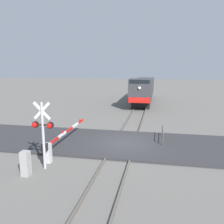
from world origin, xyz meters
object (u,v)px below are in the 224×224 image
object	(u,v)px
crossing_signal	(43,129)
utility_cabinet	(26,163)
crossing_gate	(56,143)
guard_railing	(163,133)
locomotive	(143,89)

from	to	relation	value
crossing_signal	utility_cabinet	world-z (taller)	crossing_signal
crossing_gate	utility_cabinet	xyz separation A→B (m)	(-0.35, -2.82, -0.15)
crossing_signal	guard_railing	bearing A→B (deg)	43.28
crossing_gate	utility_cabinet	world-z (taller)	utility_cabinet
crossing_signal	locomotive	bearing A→B (deg)	81.29
utility_cabinet	crossing_signal	bearing A→B (deg)	59.11
locomotive	guard_railing	distance (m)	18.29
utility_cabinet	locomotive	bearing A→B (deg)	80.37
guard_railing	crossing_gate	bearing A→B (deg)	-148.22
guard_railing	crossing_signal	bearing A→B (deg)	-136.72
crossing_signal	crossing_gate	xyz separation A→B (m)	(-0.20, 1.90, -1.44)
crossing_gate	crossing_signal	bearing A→B (deg)	-83.94
crossing_gate	guard_railing	distance (m)	7.63
locomotive	crossing_signal	bearing A→B (deg)	-98.71
locomotive	crossing_gate	size ratio (longest dim) A/B	2.10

